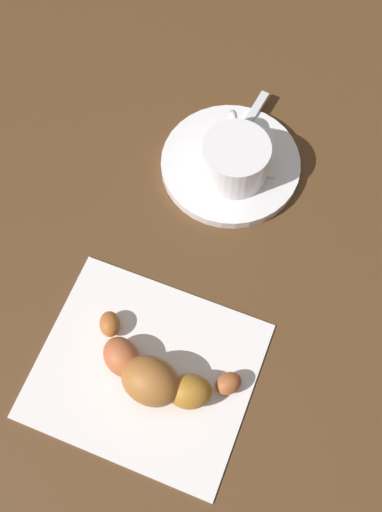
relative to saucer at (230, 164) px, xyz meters
name	(u,v)px	position (x,y,z in m)	size (l,w,h in m)	color
ground_plane	(183,277)	(0.13, -0.03, -0.01)	(1.80, 1.80, 0.00)	#51341C
saucer	(230,164)	(0.00, 0.00, 0.00)	(0.15, 0.15, 0.01)	white
espresso_cup	(235,158)	(0.01, 0.00, 0.03)	(0.09, 0.07, 0.05)	white
teaspoon	(230,151)	(-0.01, 0.00, 0.01)	(0.13, 0.06, 0.01)	silver
sugar_packet	(267,153)	(-0.01, 0.04, 0.01)	(0.06, 0.02, 0.01)	white
napkin	(145,370)	(0.23, -0.05, 0.00)	(0.17, 0.20, 0.00)	white
croissant	(154,376)	(0.24, -0.04, 0.02)	(0.09, 0.15, 0.04)	#A75B27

